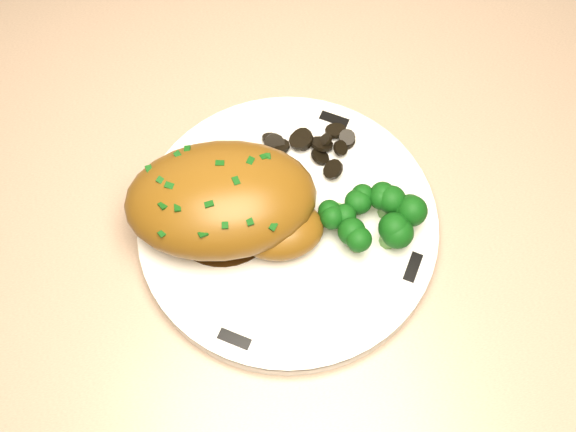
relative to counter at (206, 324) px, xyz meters
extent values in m
cube|color=brown|center=(0.00, 0.00, -0.02)|extent=(2.04, 0.66, 0.88)
cube|color=tan|center=(0.00, 0.00, 0.44)|extent=(2.10, 0.69, 0.03)
cylinder|color=white|center=(0.09, -0.09, 0.46)|extent=(0.25, 0.25, 0.02)
cube|color=black|center=(0.16, -0.01, 0.47)|extent=(0.02, 0.02, 0.00)
cube|color=black|center=(0.01, -0.03, 0.47)|extent=(0.02, 0.02, 0.00)
cube|color=black|center=(0.03, -0.17, 0.47)|extent=(0.02, 0.02, 0.00)
cube|color=black|center=(0.18, -0.15, 0.47)|extent=(0.02, 0.02, 0.00)
cylinder|color=black|center=(0.05, -0.07, 0.47)|extent=(0.09, 0.09, 0.00)
ellipsoid|color=brown|center=(0.05, -0.07, 0.50)|extent=(0.16, 0.12, 0.06)
ellipsoid|color=brown|center=(0.08, -0.10, 0.48)|extent=(0.08, 0.06, 0.03)
cube|color=#0D420E|center=(0.00, -0.06, 0.52)|extent=(0.01, 0.00, 0.00)
cube|color=#0D420E|center=(0.02, -0.06, 0.52)|extent=(0.01, 0.00, 0.00)
cube|color=#0D420E|center=(0.04, -0.07, 0.52)|extent=(0.01, 0.00, 0.00)
cube|color=#0D420E|center=(0.06, -0.07, 0.52)|extent=(0.01, 0.00, 0.00)
cube|color=#0D420E|center=(0.07, -0.07, 0.52)|extent=(0.01, 0.00, 0.00)
cube|color=#0D420E|center=(0.09, -0.08, 0.52)|extent=(0.01, 0.00, 0.00)
cylinder|color=black|center=(0.16, -0.04, 0.47)|extent=(0.01, 0.01, 0.01)
cylinder|color=black|center=(0.15, -0.03, 0.47)|extent=(0.02, 0.02, 0.01)
cylinder|color=black|center=(0.15, -0.03, 0.47)|extent=(0.02, 0.02, 0.01)
cylinder|color=black|center=(0.14, -0.02, 0.47)|extent=(0.02, 0.02, 0.01)
cylinder|color=black|center=(0.13, -0.02, 0.47)|extent=(0.02, 0.02, 0.01)
cylinder|color=black|center=(0.12, -0.02, 0.47)|extent=(0.02, 0.02, 0.01)
cylinder|color=black|center=(0.11, -0.02, 0.47)|extent=(0.02, 0.02, 0.01)
cylinder|color=black|center=(0.11, -0.03, 0.47)|extent=(0.02, 0.02, 0.00)
cylinder|color=black|center=(0.10, -0.03, 0.47)|extent=(0.02, 0.02, 0.01)
cylinder|color=black|center=(0.10, -0.04, 0.47)|extent=(0.02, 0.02, 0.01)
cylinder|color=black|center=(0.10, -0.04, 0.47)|extent=(0.02, 0.02, 0.01)
cylinder|color=black|center=(0.11, -0.05, 0.47)|extent=(0.03, 0.02, 0.01)
cylinder|color=black|center=(0.11, -0.05, 0.47)|extent=(0.03, 0.03, 0.01)
cylinder|color=black|center=(0.12, -0.06, 0.47)|extent=(0.02, 0.02, 0.01)
cylinder|color=black|center=(0.13, -0.06, 0.47)|extent=(0.02, 0.02, 0.02)
cylinder|color=black|center=(0.14, -0.05, 0.47)|extent=(0.03, 0.02, 0.02)
cylinder|color=black|center=(0.15, -0.05, 0.47)|extent=(0.03, 0.03, 0.01)
cylinder|color=black|center=(0.15, -0.04, 0.47)|extent=(0.03, 0.03, 0.01)
cylinder|color=#518B3B|center=(0.13, -0.10, 0.48)|extent=(0.01, 0.01, 0.02)
sphere|color=black|center=(0.13, -0.10, 0.49)|extent=(0.02, 0.02, 0.02)
cylinder|color=#518B3B|center=(0.15, -0.09, 0.48)|extent=(0.01, 0.01, 0.02)
sphere|color=black|center=(0.15, -0.09, 0.49)|extent=(0.02, 0.02, 0.02)
cylinder|color=#518B3B|center=(0.17, -0.10, 0.48)|extent=(0.01, 0.01, 0.02)
sphere|color=black|center=(0.17, -0.10, 0.49)|extent=(0.02, 0.02, 0.02)
cylinder|color=#518B3B|center=(0.14, -0.13, 0.48)|extent=(0.01, 0.01, 0.02)
sphere|color=black|center=(0.14, -0.13, 0.49)|extent=(0.02, 0.02, 0.02)
cylinder|color=#518B3B|center=(0.16, -0.13, 0.48)|extent=(0.01, 0.01, 0.02)
sphere|color=black|center=(0.16, -0.13, 0.49)|extent=(0.02, 0.02, 0.02)
cylinder|color=#518B3B|center=(0.18, -0.12, 0.48)|extent=(0.01, 0.01, 0.02)
sphere|color=black|center=(0.18, -0.12, 0.49)|extent=(0.02, 0.02, 0.02)
camera|label=1|loc=(0.03, -0.33, 0.98)|focal=45.00mm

